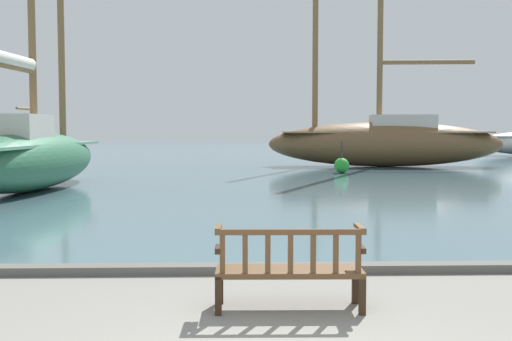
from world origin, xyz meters
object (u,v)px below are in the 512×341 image
(park_bench, at_px, (289,268))
(sailboat_mid_port, at_px, (31,154))
(sailboat_distant_harbor, at_px, (385,139))
(channel_buoy, at_px, (342,165))
(sailboat_outer_port, at_px, (35,151))

(park_bench, relative_size, sailboat_mid_port, 0.14)
(sailboat_distant_harbor, relative_size, channel_buoy, 12.51)
(park_bench, bearing_deg, sailboat_mid_port, 117.96)
(sailboat_mid_port, relative_size, channel_buoy, 8.73)
(sailboat_outer_port, bearing_deg, channel_buoy, -23.67)
(park_bench, distance_m, sailboat_outer_port, 28.64)
(park_bench, distance_m, sailboat_distant_harbor, 25.49)
(park_bench, distance_m, channel_buoy, 20.34)
(sailboat_distant_harbor, bearing_deg, sailboat_mid_port, -139.33)
(sailboat_distant_harbor, bearing_deg, park_bench, -105.38)
(park_bench, height_order, sailboat_outer_port, sailboat_outer_port)
(sailboat_outer_port, distance_m, channel_buoy, 16.17)
(sailboat_mid_port, height_order, sailboat_distant_harbor, sailboat_distant_harbor)
(park_bench, bearing_deg, sailboat_distant_harbor, 74.62)
(park_bench, bearing_deg, sailboat_outer_port, 112.48)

